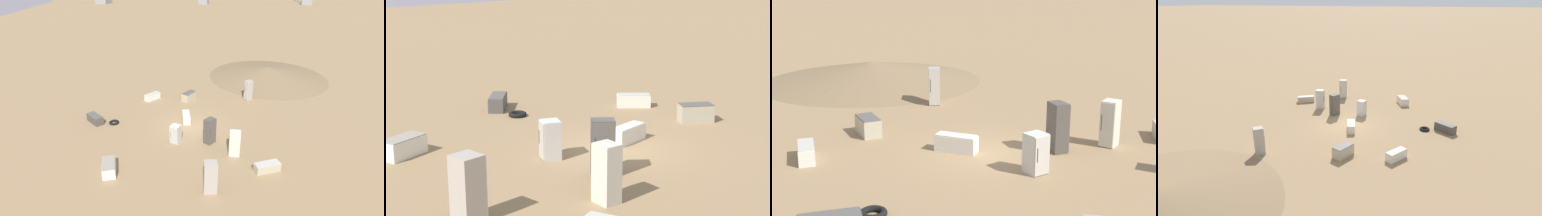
% 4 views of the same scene
% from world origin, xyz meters
% --- Properties ---
extents(ground_plane, '(1000.00, 1000.00, 0.00)m').
position_xyz_m(ground_plane, '(0.00, 0.00, 0.00)').
color(ground_plane, '#937551').
extents(dirt_mound, '(13.47, 13.47, 1.22)m').
position_xyz_m(dirt_mound, '(-5.49, -13.86, 0.61)').
color(dirt_mound, '#7F6647').
rests_on(dirt_mound, ground_plane).
extents(discarded_fridge_0, '(0.82, 0.68, 1.85)m').
position_xyz_m(discarded_fridge_0, '(-3.92, 3.06, 0.92)').
color(discarded_fridge_0, beige).
rests_on(discarded_fridge_0, ground_plane).
extents(discarded_fridge_1, '(0.89, 0.96, 1.93)m').
position_xyz_m(discarded_fridge_1, '(-1.95, 1.92, 0.97)').
color(discarded_fridge_1, '#4C4742').
rests_on(discarded_fridge_1, ground_plane).
extents(discarded_fridge_2, '(0.80, 0.80, 1.42)m').
position_xyz_m(discarded_fridge_2, '(0.45, 2.60, 0.71)').
color(discarded_fridge_2, silver).
rests_on(discarded_fridge_2, ground_plane).
extents(discarded_fridge_3, '(0.94, 0.95, 1.94)m').
position_xyz_m(discarded_fridge_3, '(-3.08, 7.05, 0.97)').
color(discarded_fridge_3, '#A89E93').
rests_on(discarded_fridge_3, ground_plane).
extents(discarded_fridge_4, '(1.48, 1.84, 0.71)m').
position_xyz_m(discarded_fridge_4, '(3.43, 7.04, 0.36)').
color(discarded_fridge_4, silver).
rests_on(discarded_fridge_4, ground_plane).
extents(discarded_fridge_5, '(1.75, 1.42, 0.59)m').
position_xyz_m(discarded_fridge_5, '(-6.20, 4.32, 0.30)').
color(discarded_fridge_5, '#B2A88E').
rests_on(discarded_fridge_5, ground_plane).
extents(discarded_fridge_6, '(1.28, 1.64, 0.62)m').
position_xyz_m(discarded_fridge_6, '(5.08, -4.34, 0.31)').
color(discarded_fridge_6, silver).
rests_on(discarded_fridge_6, ground_plane).
extents(discarded_fridge_7, '(1.76, 1.44, 0.68)m').
position_xyz_m(discarded_fridge_7, '(7.89, 1.36, 0.34)').
color(discarded_fridge_7, '#4C4742').
rests_on(discarded_fridge_7, ground_plane).
extents(discarded_fridge_8, '(1.11, 1.73, 0.67)m').
position_xyz_m(discarded_fridge_8, '(0.67, -0.94, 0.33)').
color(discarded_fridge_8, silver).
rests_on(discarded_fridge_8, ground_plane).
extents(discarded_fridge_9, '(0.84, 0.85, 1.93)m').
position_xyz_m(discarded_fridge_9, '(-3.91, -6.77, 0.96)').
color(discarded_fridge_9, '#A89E93').
rests_on(discarded_fridge_9, ground_plane).
extents(discarded_fridge_10, '(1.23, 1.62, 0.78)m').
position_xyz_m(discarded_fridge_10, '(1.60, -5.16, 0.39)').
color(discarded_fridge_10, '#B2A88E').
rests_on(discarded_fridge_10, ground_plane).
extents(scrap_tire, '(0.81, 0.81, 0.19)m').
position_xyz_m(scrap_tire, '(6.31, 1.11, 0.10)').
color(scrap_tire, black).
rests_on(scrap_tire, ground_plane).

